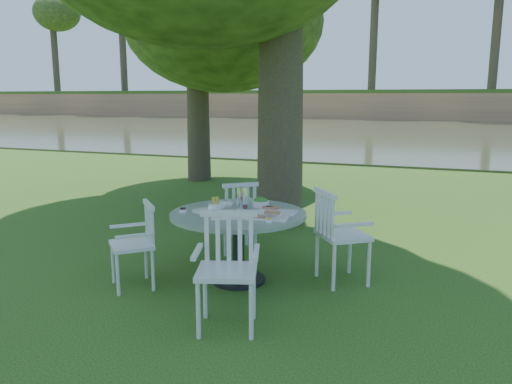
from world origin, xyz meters
TOP-DOWN VIEW (x-y plane):
  - ground at (0.00, 0.00)m, footprint 140.00×140.00m
  - table at (0.04, -0.43)m, footprint 1.41×1.41m
  - chair_ne at (0.99, -0.10)m, footprint 0.67×0.68m
  - chair_nw at (-0.35, 0.50)m, footprint 0.62×0.62m
  - chair_sw at (-0.85, -0.90)m, footprint 0.60×0.60m
  - chair_se at (0.35, -1.38)m, footprint 0.61×0.59m
  - tableware at (0.05, -0.35)m, footprint 1.16×0.86m
  - river at (0.00, 23.00)m, footprint 100.00×28.00m
  - far_bank at (0.28, 41.12)m, footprint 100.00×18.00m

SIDE VIEW (x-z plane):
  - ground at x=0.00m, z-range 0.00..0.00m
  - river at x=0.00m, z-range -0.06..0.06m
  - chair_sw at x=-0.85m, z-range 0.08..0.94m
  - chair_nw at x=-0.35m, z-range 0.08..0.98m
  - chair_se at x=0.35m, z-range 0.09..1.05m
  - chair_ne at x=0.99m, z-range 0.09..1.07m
  - table at x=0.04m, z-range 0.23..0.98m
  - tableware at x=0.05m, z-range 0.68..0.90m
  - far_bank at x=0.28m, z-range -0.35..14.85m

